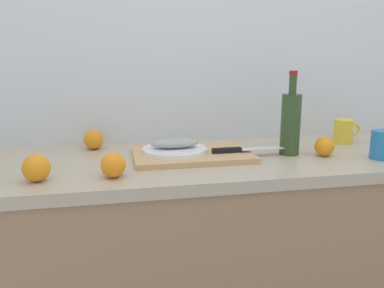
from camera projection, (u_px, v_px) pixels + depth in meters
The scene contains 13 objects.
back_wall at pixel (208, 60), 1.69m from camera, with size 3.20×0.05×2.50m, color silver.
kitchen_counter at pixel (225, 264), 1.56m from camera, with size 2.00×0.60×0.90m.
cutting_board at pixel (192, 154), 1.44m from camera, with size 0.43×0.28×0.02m, color tan.
white_plate at pixel (175, 150), 1.44m from camera, with size 0.24×0.24×0.01m, color white.
fish_fillet at pixel (175, 143), 1.43m from camera, with size 0.18×0.08×0.04m, color #999E99.
chef_knife at pixel (240, 150), 1.44m from camera, with size 0.29×0.04×0.02m.
wine_bottle at pixel (291, 122), 1.46m from camera, with size 0.07×0.07×0.32m.
coffee_mug_0 at pixel (344, 131), 1.67m from camera, with size 0.12×0.08×0.10m.
coffee_mug_1 at pixel (382, 145), 1.41m from camera, with size 0.12×0.08×0.11m.
orange_0 at pixel (324, 146), 1.45m from camera, with size 0.07×0.07×0.07m, color orange.
orange_1 at pixel (36, 168), 1.16m from camera, with size 0.08×0.08×0.08m, color orange.
orange_2 at pixel (94, 140), 1.56m from camera, with size 0.08×0.08×0.08m, color orange.
orange_3 at pixel (113, 165), 1.20m from camera, with size 0.08×0.08×0.08m, color orange.
Camera 1 is at (-0.41, -1.36, 1.27)m, focal length 36.32 mm.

